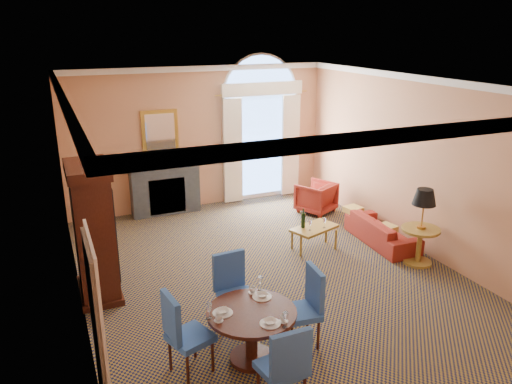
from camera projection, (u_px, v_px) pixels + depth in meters
name	position (u px, v px, depth m)	size (l,w,h in m)	color
ground	(267.00, 272.00, 8.54)	(7.50, 7.50, 0.00)	#101434
room_envelope	(251.00, 121.00, 8.32)	(6.04, 7.52, 3.45)	tan
armoire	(94.00, 234.00, 7.55)	(0.61, 1.07, 2.11)	black
dining_table	(252.00, 324.00, 6.14)	(1.11, 1.11, 0.90)	black
dining_chair_north	(231.00, 285.00, 6.90)	(0.58, 0.58, 1.05)	#254D94
dining_chair_south	(286.00, 364.00, 5.29)	(0.53, 0.53, 1.05)	#254D94
dining_chair_east	(307.00, 302.00, 6.48)	(0.53, 0.52, 1.05)	#254D94
dining_chair_west	(181.00, 329.00, 5.89)	(0.60, 0.60, 1.05)	#254D94
sofa	(382.00, 231.00, 9.64)	(1.71, 0.67, 0.50)	maroon
armchair	(316.00, 197.00, 11.24)	(0.74, 0.76, 0.69)	maroon
coffee_table	(314.00, 228.00, 9.31)	(0.99, 0.75, 0.82)	olive
side_table	(422.00, 218.00, 8.60)	(0.67, 0.67, 1.36)	olive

